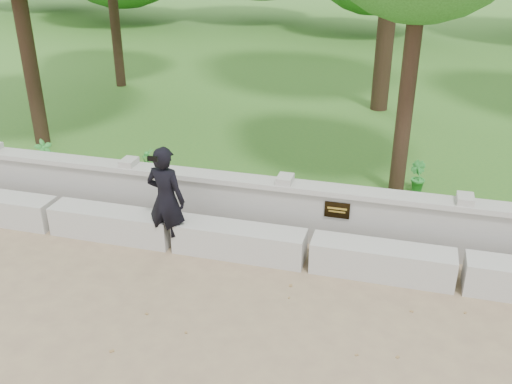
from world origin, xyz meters
TOP-DOWN VIEW (x-y plane):
  - ground at (0.00, 0.00)m, footprint 80.00×80.00m
  - lawn at (0.00, 14.00)m, footprint 40.00×22.00m
  - concrete_bench at (0.00, 1.90)m, footprint 11.90×0.45m
  - parapet_wall at (0.00, 2.60)m, footprint 12.50×0.35m
  - man_main at (-2.04, 1.80)m, footprint 0.63×0.57m
  - shrub_a at (-5.03, 3.30)m, footprint 0.36×0.40m
  - shrub_b at (1.39, 4.25)m, footprint 0.36×0.37m
  - shrub_d at (-3.17, 3.60)m, footprint 0.36×0.38m

SIDE VIEW (x-z plane):
  - ground at x=0.00m, z-range 0.00..0.00m
  - lawn at x=0.00m, z-range 0.00..0.25m
  - concrete_bench at x=0.00m, z-range 0.00..0.45m
  - parapet_wall at x=0.00m, z-range 0.01..0.91m
  - shrub_b at x=1.39m, z-range 0.25..0.77m
  - shrub_d at x=-3.17m, z-range 0.25..0.78m
  - shrub_a at x=-5.03m, z-range 0.25..0.88m
  - man_main at x=-2.04m, z-range 0.00..1.60m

